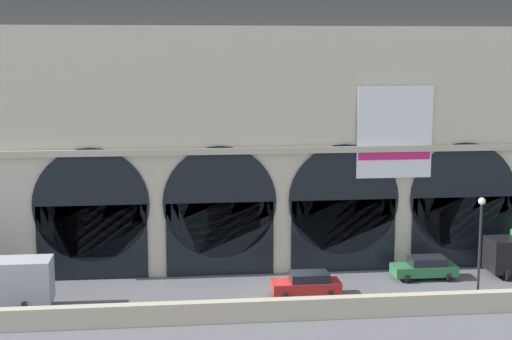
# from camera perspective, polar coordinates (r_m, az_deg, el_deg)

# --- Properties ---
(ground_plane) EXTENTS (200.00, 200.00, 0.00)m
(ground_plane) POSITION_cam_1_polar(r_m,az_deg,el_deg) (50.52, 2.78, -9.21)
(ground_plane) COLOR slate
(quay_parapet_wall) EXTENTS (90.00, 0.70, 1.28)m
(quay_parapet_wall) POSITION_cam_1_polar(r_m,az_deg,el_deg) (46.03, 3.72, -10.21)
(quay_parapet_wall) COLOR beige
(quay_parapet_wall) RESTS_ON ground
(station_building) EXTENTS (45.75, 4.87, 20.46)m
(station_building) POSITION_cam_1_polar(r_m,az_deg,el_deg) (55.47, 1.69, 2.93)
(station_building) COLOR beige
(station_building) RESTS_ON ground
(car_center) EXTENTS (4.40, 2.22, 1.55)m
(car_center) POSITION_cam_1_polar(r_m,az_deg,el_deg) (50.08, 3.79, -8.43)
(car_center) COLOR red
(car_center) RESTS_ON ground
(car_mideast) EXTENTS (4.40, 2.22, 1.55)m
(car_mideast) POSITION_cam_1_polar(r_m,az_deg,el_deg) (54.85, 12.41, -7.08)
(car_mideast) COLOR #2D7A42
(car_mideast) RESTS_ON ground
(street_lamp_quayside) EXTENTS (0.44, 0.44, 6.90)m
(street_lamp_quayside) POSITION_cam_1_polar(r_m,az_deg,el_deg) (48.75, 16.29, -4.85)
(street_lamp_quayside) COLOR black
(street_lamp_quayside) RESTS_ON ground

